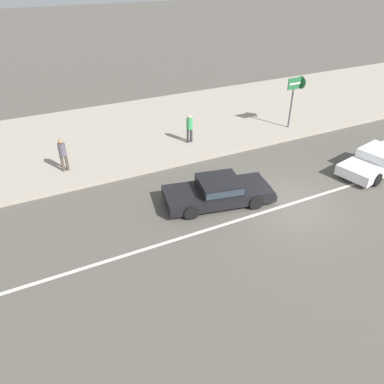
% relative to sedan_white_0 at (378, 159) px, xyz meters
% --- Properties ---
extents(ground_plane, '(160.00, 160.00, 0.00)m').
position_rel_sedan_white_0_xyz_m(ground_plane, '(-5.66, -0.59, -0.53)').
color(ground_plane, '#544F47').
extents(lane_centre_stripe, '(50.40, 0.14, 0.01)m').
position_rel_sedan_white_0_xyz_m(lane_centre_stripe, '(-5.66, -0.59, -0.53)').
color(lane_centre_stripe, silver).
rests_on(lane_centre_stripe, ground).
extents(kerb_strip, '(68.00, 10.00, 0.15)m').
position_rel_sedan_white_0_xyz_m(kerb_strip, '(-5.66, 9.44, -0.46)').
color(kerb_strip, '#9E9384').
rests_on(kerb_strip, ground).
extents(sedan_white_0, '(4.73, 2.54, 1.06)m').
position_rel_sedan_white_0_xyz_m(sedan_white_0, '(0.00, 0.00, 0.00)').
color(sedan_white_0, white).
rests_on(sedan_white_0, ground).
extents(sedan_black_1, '(4.73, 2.60, 1.06)m').
position_rel_sedan_white_0_xyz_m(sedan_black_1, '(-8.20, 0.88, 0.00)').
color(sedan_black_1, black).
rests_on(sedan_black_1, ground).
extents(arrow_signboard, '(1.27, 0.70, 2.94)m').
position_rel_sedan_white_0_xyz_m(arrow_signboard, '(-0.18, 5.75, 2.07)').
color(arrow_signboard, '#4C4C51').
rests_on(arrow_signboard, kerb_strip).
extents(pedestrian_mid_kerb, '(0.34, 0.34, 1.58)m').
position_rel_sedan_white_0_xyz_m(pedestrian_mid_kerb, '(-13.42, 6.18, 0.53)').
color(pedestrian_mid_kerb, '#4C4238').
rests_on(pedestrian_mid_kerb, kerb_strip).
extents(pedestrian_by_shop, '(0.34, 0.34, 1.55)m').
position_rel_sedan_white_0_xyz_m(pedestrian_by_shop, '(-6.79, 6.48, 0.51)').
color(pedestrian_by_shop, '#333338').
rests_on(pedestrian_by_shop, kerb_strip).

